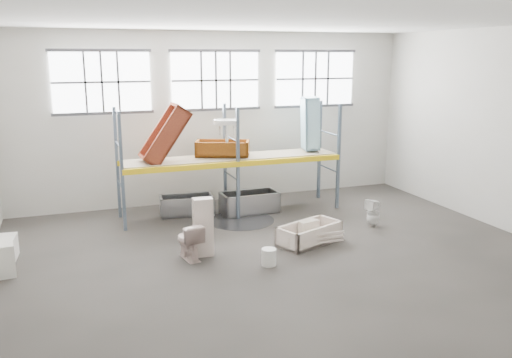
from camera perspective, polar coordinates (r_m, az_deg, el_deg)
name	(u,v)px	position (r m, az deg, el deg)	size (l,w,h in m)	color
floor	(279,257)	(11.91, 2.49, -8.36)	(12.00, 10.00, 0.10)	#48433E
ceiling	(282,17)	(11.11, 2.76, 16.94)	(12.00, 10.00, 0.10)	silver
wall_back	(215,118)	(15.96, -4.38, 6.57)	(12.00, 0.10, 5.00)	#B7B4A9
wall_front	(437,205)	(6.94, 18.80, -2.67)	(12.00, 0.10, 5.00)	#A29F97
wall_right	(505,130)	(14.64, 25.15, 4.78)	(0.10, 10.00, 5.00)	#ADABA1
window_left	(102,82)	(15.22, -16.19, 9.94)	(2.60, 0.04, 1.60)	white
window_mid	(216,80)	(15.77, -4.34, 10.50)	(2.60, 0.04, 1.60)	white
window_right	(315,79)	(16.92, 6.33, 10.64)	(2.60, 0.04, 1.60)	white
rack_upright_la	(122,172)	(13.48, -14.16, 0.69)	(0.08, 0.08, 3.00)	slate
rack_upright_lb	(117,163)	(14.66, -14.66, 1.64)	(0.08, 0.08, 3.00)	slate
rack_upright_ma	(238,164)	(14.09, -1.95, 1.61)	(0.08, 0.08, 3.00)	slate
rack_upright_mb	(225,156)	(15.21, -3.35, 2.45)	(0.08, 0.08, 3.00)	slate
rack_upright_ra	(339,157)	(15.26, 8.83, 2.36)	(0.08, 0.08, 3.00)	slate
rack_upright_rb	(319,150)	(16.31, 6.82, 3.10)	(0.08, 0.08, 3.00)	slate
rack_beam_front	(238,164)	(14.09, -1.95, 1.61)	(6.00, 0.10, 0.14)	yellow
rack_beam_back	(225,156)	(15.21, -3.35, 2.45)	(6.00, 0.10, 0.14)	yellow
shelf_deck	(231,157)	(14.63, -2.68, 2.36)	(5.90, 1.10, 0.03)	gray
wet_patch	(241,220)	(14.28, -1.65, -4.44)	(1.80, 1.80, 0.00)	black
bathtub_beige	(309,234)	(12.60, 5.73, -5.83)	(1.56, 0.73, 0.46)	beige
cistern_spare	(308,230)	(12.71, 5.61, -5.43)	(0.47, 0.22, 0.45)	beige
sink_in_tub	(292,236)	(12.59, 3.86, -6.15)	(0.49, 0.49, 0.17)	#F3E2CE
toilet_beige	(189,241)	(11.63, -7.21, -6.58)	(0.46, 0.80, 0.82)	beige
cistern_tall	(203,227)	(11.71, -5.69, -5.15)	(0.42, 0.27, 1.30)	beige
toilet_white	(373,213)	(14.03, 12.44, -3.54)	(0.33, 0.33, 0.72)	white
steel_tub_left	(187,205)	(14.85, -7.42, -2.79)	(1.45, 0.68, 0.53)	#95979C
steel_tub_right	(249,202)	(14.90, -0.71, -2.53)	(1.59, 0.74, 0.58)	#96989C
rust_tub_flat	(223,148)	(14.66, -3.61, 3.32)	(1.45, 0.68, 0.41)	#894E0E
rust_tub_tilted	(165,135)	(14.04, -9.74, 4.69)	(1.66, 0.78, 0.47)	brown
sink_on_shelf	(227,141)	(14.15, -3.13, 4.10)	(0.69, 0.53, 0.61)	silver
blue_tub_upright	(310,123)	(15.49, 5.82, 5.95)	(1.50, 0.70, 0.42)	#98CBE1
bucket	(269,257)	(11.27, 1.39, -8.36)	(0.31, 0.31, 0.36)	silver
carton_far	(2,248)	(12.81, -25.60, -6.69)	(0.60, 0.60, 0.50)	silver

